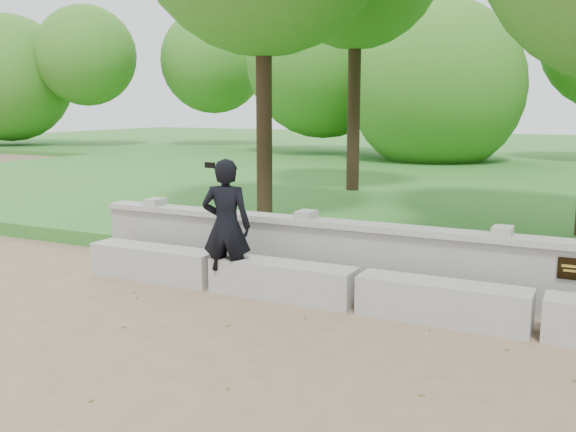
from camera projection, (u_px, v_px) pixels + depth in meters
name	position (u px, v px, depth m)	size (l,w,h in m)	color
ground	(511.00, 412.00, 5.04)	(80.00, 80.00, 0.00)	#8C7055
concrete_bench	(538.00, 315.00, 6.67)	(11.90, 0.45, 0.45)	#AEABA4
parapet_wall	(546.00, 277.00, 7.24)	(12.50, 0.35, 0.90)	#A3A19A
man_main	(226.00, 226.00, 8.13)	(0.72, 0.67, 1.73)	black
shrub_a	(368.00, 241.00, 8.90)	(0.29, 0.19, 0.54)	#31872D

